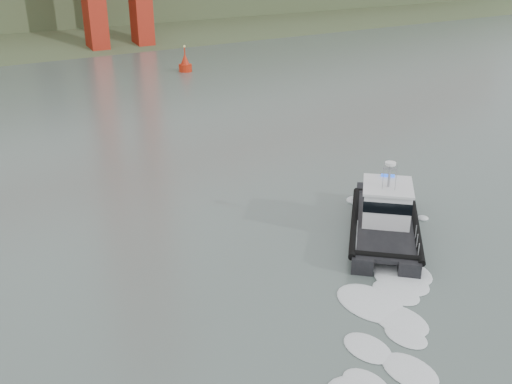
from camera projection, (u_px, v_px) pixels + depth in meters
ground at (326, 295)px, 27.06m from camera, size 400.00×400.00×0.00m
patrol_boat at (385, 217)px, 32.40m from camera, size 9.18×8.98×4.58m
nav_buoy at (185, 64)px, 77.50m from camera, size 1.79×1.79×3.73m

